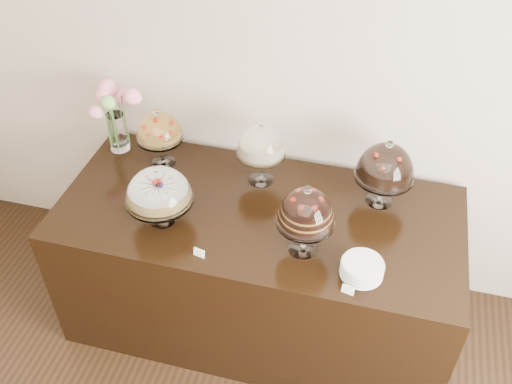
% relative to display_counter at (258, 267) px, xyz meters
% --- Properties ---
extents(wall_back, '(5.00, 0.04, 3.00)m').
position_rel_display_counter_xyz_m(wall_back, '(0.18, 0.55, 1.05)').
color(wall_back, '#BEAE99').
rests_on(wall_back, ground).
extents(display_counter, '(2.20, 1.00, 0.90)m').
position_rel_display_counter_xyz_m(display_counter, '(0.00, 0.00, 0.00)').
color(display_counter, black).
rests_on(display_counter, ground).
extents(cake_stand_sugar_sponge, '(0.36, 0.36, 0.35)m').
position_rel_display_counter_xyz_m(cake_stand_sugar_sponge, '(-0.48, -0.19, 0.66)').
color(cake_stand_sugar_sponge, white).
rests_on(cake_stand_sugar_sponge, display_counter).
extents(cake_stand_choco_layer, '(0.29, 0.29, 0.42)m').
position_rel_display_counter_xyz_m(cake_stand_choco_layer, '(0.29, -0.22, 0.72)').
color(cake_stand_choco_layer, white).
rests_on(cake_stand_choco_layer, display_counter).
extents(cake_stand_cheesecake, '(0.28, 0.28, 0.40)m').
position_rel_display_counter_xyz_m(cake_stand_cheesecake, '(-0.05, 0.26, 0.71)').
color(cake_stand_cheesecake, white).
rests_on(cake_stand_cheesecake, display_counter).
extents(cake_stand_dark_choco, '(0.32, 0.32, 0.41)m').
position_rel_display_counter_xyz_m(cake_stand_dark_choco, '(0.63, 0.25, 0.71)').
color(cake_stand_dark_choco, white).
rests_on(cake_stand_dark_choco, display_counter).
extents(cake_stand_fruit_tart, '(0.27, 0.27, 0.38)m').
position_rel_display_counter_xyz_m(cake_stand_fruit_tart, '(-0.66, 0.27, 0.69)').
color(cake_stand_fruit_tart, white).
rests_on(cake_stand_fruit_tart, display_counter).
extents(flower_vase, '(0.29, 0.28, 0.45)m').
position_rel_display_counter_xyz_m(flower_vase, '(-0.96, 0.35, 0.73)').
color(flower_vase, white).
rests_on(flower_vase, display_counter).
extents(plate_stack, '(0.20, 0.20, 0.08)m').
position_rel_display_counter_xyz_m(plate_stack, '(0.59, -0.31, 0.49)').
color(plate_stack, white).
rests_on(plate_stack, display_counter).
extents(price_card_left, '(0.06, 0.03, 0.04)m').
position_rel_display_counter_xyz_m(price_card_left, '(-0.20, -0.39, 0.47)').
color(price_card_left, white).
rests_on(price_card_left, display_counter).
extents(price_card_right, '(0.06, 0.03, 0.04)m').
position_rel_display_counter_xyz_m(price_card_right, '(0.55, -0.44, 0.47)').
color(price_card_right, white).
rests_on(price_card_right, display_counter).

